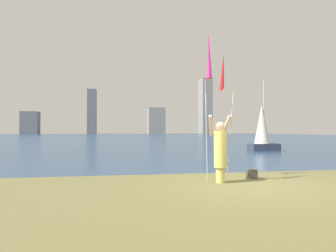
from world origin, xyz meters
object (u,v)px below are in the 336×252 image
at_px(person, 220,149).
at_px(kite_flag_left, 209,59).
at_px(sailboat_1, 262,130).
at_px(sailboat_4, 262,140).
at_px(kite_flag_right, 223,74).
at_px(bag, 252,174).

distance_m(person, kite_flag_left, 2.53).
height_order(person, sailboat_1, sailboat_1).
height_order(kite_flag_left, sailboat_4, sailboat_4).
xyz_separation_m(kite_flag_right, bag, (0.85, -0.16, -3.04)).
bearing_deg(kite_flag_left, person, 13.50).
bearing_deg(sailboat_1, kite_flag_right, -121.63).
height_order(kite_flag_left, bag, kite_flag_left).
bearing_deg(kite_flag_left, bag, 22.89).
bearing_deg(sailboat_1, sailboat_4, 63.21).
height_order(bag, sailboat_4, sailboat_4).
bearing_deg(bag, sailboat_1, 61.86).
xyz_separation_m(kite_flag_left, sailboat_4, (15.45, 27.46, -3.17)).
relative_size(kite_flag_left, sailboat_1, 0.85).
xyz_separation_m(sailboat_1, sailboat_4, (7.62, 15.09, -1.22)).
relative_size(person, bag, 6.38).
relative_size(sailboat_1, sailboat_4, 1.08).
distance_m(person, sailboat_1, 14.38).
distance_m(bag, sailboat_4, 30.18).
height_order(kite_flag_right, sailboat_4, sailboat_4).
bearing_deg(person, kite_flag_right, 69.20).
bearing_deg(sailboat_1, kite_flag_left, -122.33).
relative_size(person, sailboat_1, 0.38).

